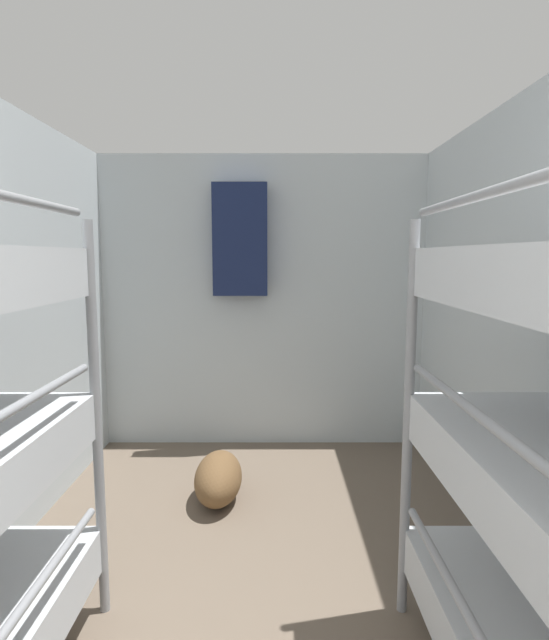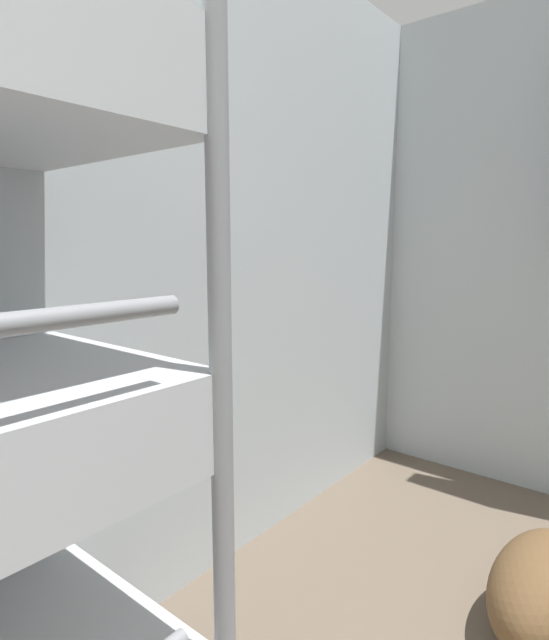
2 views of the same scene
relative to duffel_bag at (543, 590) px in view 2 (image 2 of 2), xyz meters
name	(u,v)px [view 2 (image 2 of 2)]	position (x,y,z in m)	size (l,w,h in m)	color
duffel_bag	(543,590)	(0.00, 0.00, 0.00)	(0.31, 0.58, 0.31)	brown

